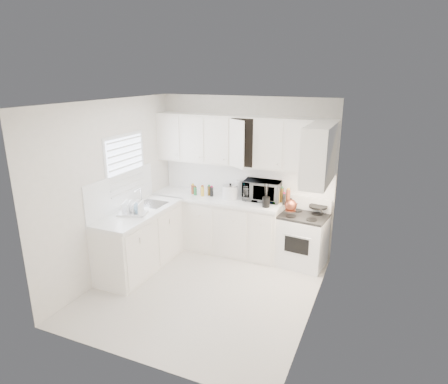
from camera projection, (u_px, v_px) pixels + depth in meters
The scene contains 35 objects.
floor at pixel (205, 289), 5.54m from camera, with size 3.20×3.20×0.00m, color silver.
ceiling at pixel (202, 102), 4.78m from camera, with size 3.20×3.20×0.00m, color white.
wall_back at pixel (245, 175), 6.56m from camera, with size 3.00×3.00×0.00m, color white.
wall_front at pixel (130, 251), 3.75m from camera, with size 3.00×3.00×0.00m, color white.
wall_left at pixel (112, 190), 5.73m from camera, with size 3.20×3.20×0.00m, color white.
wall_right at pixel (317, 219), 4.59m from camera, with size 3.20×3.20×0.00m, color white.
window_blinds at pixel (126, 168), 5.95m from camera, with size 0.06×0.96×1.06m, color white, non-canonical shape.
lower_cabinets_back at pixel (217, 224), 6.70m from camera, with size 2.22×0.60×0.90m, color white, non-canonical shape.
lower_cabinets_left at pixel (140, 241), 6.04m from camera, with size 0.60×1.60×0.90m, color white, non-canonical shape.
countertop_back at pixel (217, 198), 6.55m from camera, with size 2.24×0.64×0.05m, color white.
countertop_left at pixel (139, 212), 5.90m from camera, with size 0.64×1.62×0.05m, color white.
backsplash_back at pixel (245, 179), 6.58m from camera, with size 2.98×0.02×0.55m, color white.
backsplash_left at pixel (121, 191), 5.92m from camera, with size 0.02×1.60×0.55m, color white.
upper_cabinets_back at pixel (242, 165), 6.36m from camera, with size 3.00×0.33×0.80m, color white, non-canonical shape.
upper_cabinets_right at pixel (317, 183), 5.32m from camera, with size 0.33×0.90×0.80m, color white, non-canonical shape.
sink at pixel (151, 197), 6.16m from camera, with size 0.42×0.38×0.30m, color gray, non-canonical shape.
stove at pixel (303, 233), 6.10m from camera, with size 0.70×0.57×1.08m, color white, non-canonical shape.
tea_kettle at pixel (291, 204), 5.87m from camera, with size 0.23×0.20×0.21m, color maroon, non-canonical shape.
frying_pan at pixel (318, 206), 6.04m from camera, with size 0.29×0.49×0.04m, color black, non-canonical shape.
microwave at pixel (263, 188), 6.34m from camera, with size 0.60×0.33×0.41m, color gray.
rice_cooker at pixel (230, 191), 6.42m from camera, with size 0.26×0.26×0.26m, color white, non-canonical shape.
paper_towel at pixel (239, 188), 6.58m from camera, with size 0.12×0.12×0.27m, color white.
utensil_crock at pixel (266, 195), 6.00m from camera, with size 0.13×0.13×0.39m, color black, non-canonical shape.
dish_rack at pixel (132, 207), 5.72m from camera, with size 0.40×0.30×0.22m, color white, non-canonical shape.
spice_left_0 at pixel (196, 188), 6.81m from camera, with size 0.06×0.06×0.13m, color #9D482A.
spice_left_1 at pixel (197, 190), 6.70m from camera, with size 0.06×0.06×0.13m, color #256F3C.
spice_left_2 at pixel (203, 189), 6.76m from camera, with size 0.06×0.06×0.13m, color #C01950.
spice_left_3 at pixel (205, 191), 6.65m from camera, with size 0.06×0.06×0.13m, color yellow.
spice_left_4 at pixel (211, 190), 6.70m from camera, with size 0.06×0.06×0.13m, color brown.
spice_left_5 at pixel (213, 192), 6.59m from camera, with size 0.06×0.06×0.13m, color black.
sauce_right_0 at pixel (275, 196), 6.30m from camera, with size 0.06×0.06×0.19m, color #C01950.
sauce_right_1 at pixel (278, 197), 6.22m from camera, with size 0.06×0.06×0.19m, color yellow.
sauce_right_2 at pixel (282, 196), 6.26m from camera, with size 0.06×0.06×0.19m, color brown.
sauce_right_3 at pixel (284, 198), 6.18m from camera, with size 0.06×0.06×0.19m, color black.
sauce_right_4 at pixel (289, 197), 6.21m from camera, with size 0.06×0.06×0.19m, color #9D482A.
Camera 1 is at (2.19, -4.38, 2.95)m, focal length 31.20 mm.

